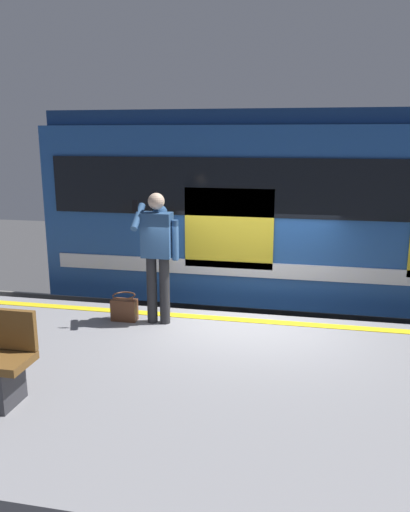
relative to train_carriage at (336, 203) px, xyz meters
The scene contains 8 objects.
ground_plane 3.61m from the train_carriage, 61.06° to the left, with size 25.89×25.89×0.00m, color #3D3D3F.
platform 4.95m from the train_carriage, 73.91° to the left, with size 17.26×4.20×1.14m, color gray.
safety_line 3.18m from the train_carriage, 63.94° to the left, with size 16.91×0.16×0.01m, color yellow.
track_rail_near 2.81m from the train_carriage, 29.32° to the left, with size 22.43×0.08×0.16m, color slate.
track_rail_far 2.81m from the train_carriage, 29.76° to the right, with size 22.43×0.08×0.16m, color slate.
train_carriage is the anchor object (origin of this frame).
passenger 3.79m from the train_carriage, 49.85° to the left, with size 0.57×0.55×1.79m.
handbag 4.30m from the train_carriage, 44.86° to the left, with size 0.35×0.32×0.37m.
Camera 1 is at (-0.77, 6.92, 3.67)m, focal length 35.38 mm.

